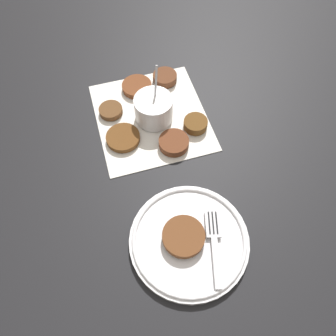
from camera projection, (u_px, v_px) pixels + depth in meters
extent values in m
plane|color=black|center=(161.00, 111.00, 0.80)|extent=(4.00, 4.00, 0.00)
cube|color=silver|center=(151.00, 117.00, 0.79)|extent=(0.31, 0.29, 0.00)
cylinder|color=silver|center=(154.00, 109.00, 0.76)|extent=(0.09, 0.09, 0.06)
cylinder|color=#C65123|center=(154.00, 112.00, 0.77)|extent=(0.08, 0.08, 0.03)
cone|color=silver|center=(146.00, 90.00, 0.76)|extent=(0.02, 0.02, 0.02)
cylinder|color=silver|center=(155.00, 90.00, 0.74)|extent=(0.04, 0.03, 0.11)
cylinder|color=brown|center=(111.00, 110.00, 0.79)|extent=(0.06, 0.06, 0.01)
cylinder|color=#57311D|center=(165.00, 78.00, 0.84)|extent=(0.06, 0.06, 0.02)
cylinder|color=brown|center=(195.00, 124.00, 0.76)|extent=(0.06, 0.06, 0.02)
cylinder|color=brown|center=(174.00, 143.00, 0.74)|extent=(0.07, 0.07, 0.02)
cylinder|color=brown|center=(123.00, 138.00, 0.75)|extent=(0.08, 0.08, 0.01)
cylinder|color=brown|center=(137.00, 87.00, 0.83)|extent=(0.07, 0.07, 0.01)
cylinder|color=silver|center=(189.00, 241.00, 0.63)|extent=(0.23, 0.23, 0.01)
torus|color=silver|center=(189.00, 239.00, 0.62)|extent=(0.22, 0.22, 0.01)
cylinder|color=brown|center=(184.00, 236.00, 0.61)|extent=(0.08, 0.08, 0.01)
cube|color=silver|center=(216.00, 263.00, 0.59)|extent=(0.09, 0.05, 0.00)
cube|color=silver|center=(213.00, 223.00, 0.63)|extent=(0.06, 0.05, 0.00)
cube|color=black|center=(217.00, 223.00, 0.63)|extent=(0.04, 0.02, 0.00)
cube|color=black|center=(213.00, 223.00, 0.63)|extent=(0.04, 0.02, 0.00)
cube|color=black|center=(209.00, 223.00, 0.63)|extent=(0.04, 0.02, 0.00)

